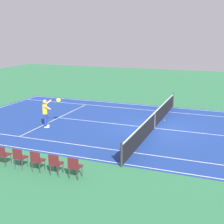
# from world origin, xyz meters

# --- Properties ---
(ground_plane) EXTENTS (60.00, 60.00, 0.00)m
(ground_plane) POSITION_xyz_m (0.00, 0.00, 0.00)
(ground_plane) COLOR #2D7247
(court_slab) EXTENTS (24.20, 11.40, 0.00)m
(court_slab) POSITION_xyz_m (0.00, 0.00, 0.00)
(court_slab) COLOR navy
(court_slab) RESTS_ON ground_plane
(court_line_markings) EXTENTS (23.85, 11.05, 0.01)m
(court_line_markings) POSITION_xyz_m (0.00, 0.00, 0.00)
(court_line_markings) COLOR white
(court_line_markings) RESTS_ON ground_plane
(tennis_net) EXTENTS (0.10, 11.70, 1.08)m
(tennis_net) POSITION_xyz_m (0.00, 0.00, 0.49)
(tennis_net) COLOR #2D2D33
(tennis_net) RESTS_ON ground_plane
(tennis_player_near) EXTENTS (0.87, 0.99, 1.70)m
(tennis_player_near) POSITION_xyz_m (6.01, 2.05, 0.93)
(tennis_player_near) COLOR navy
(tennis_player_near) RESTS_ON ground_plane
(tennis_ball) EXTENTS (0.07, 0.07, 0.07)m
(tennis_ball) POSITION_xyz_m (-0.22, -1.75, 0.03)
(tennis_ball) COLOR #CCE01E
(tennis_ball) RESTS_ON ground_plane
(spectator_chair_0) EXTENTS (0.44, 0.44, 0.88)m
(spectator_chair_0) POSITION_xyz_m (1.29, 7.47, 0.52)
(spectator_chair_0) COLOR #38383D
(spectator_chair_0) RESTS_ON ground_plane
(spectator_chair_1) EXTENTS (0.44, 0.44, 0.88)m
(spectator_chair_1) POSITION_xyz_m (2.13, 7.47, 0.52)
(spectator_chair_1) COLOR #38383D
(spectator_chair_1) RESTS_ON ground_plane
(spectator_chair_2) EXTENTS (0.44, 0.44, 0.88)m
(spectator_chair_2) POSITION_xyz_m (2.97, 7.47, 0.52)
(spectator_chair_2) COLOR #38383D
(spectator_chair_2) RESTS_ON ground_plane
(spectator_chair_3) EXTENTS (0.44, 0.44, 0.88)m
(spectator_chair_3) POSITION_xyz_m (3.81, 7.47, 0.52)
(spectator_chair_3) COLOR #38383D
(spectator_chair_3) RESTS_ON ground_plane
(spectator_chair_4) EXTENTS (0.44, 0.44, 0.88)m
(spectator_chair_4) POSITION_xyz_m (4.65, 7.47, 0.52)
(spectator_chair_4) COLOR #38383D
(spectator_chair_4) RESTS_ON ground_plane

